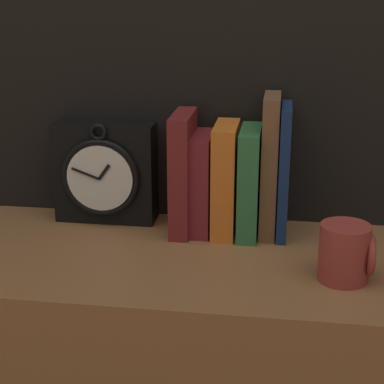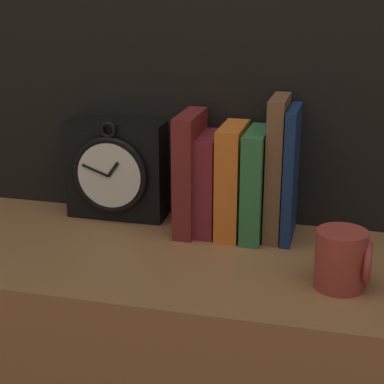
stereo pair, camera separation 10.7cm
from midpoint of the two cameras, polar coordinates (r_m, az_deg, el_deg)
wall_back at (r=1.23m, az=-1.05°, el=16.42°), size 6.00×0.05×2.60m
clock at (r=1.26m, az=-10.17°, el=1.66°), size 0.19×0.08×0.20m
book_slot0_maroon at (r=1.19m, az=-3.38°, el=1.66°), size 0.04×0.13×0.22m
book_slot1_maroon at (r=1.19m, az=-1.55°, el=0.77°), size 0.04×0.12×0.19m
book_slot2_orange at (r=1.18m, az=0.41°, el=1.10°), size 0.04×0.12×0.21m
book_slot3_green at (r=1.18m, az=2.53°, el=0.84°), size 0.04×0.13×0.20m
book_slot4_brown at (r=1.17m, az=4.35°, el=2.28°), size 0.03×0.11×0.26m
book_slot5_navy at (r=1.17m, az=5.62°, el=1.78°), size 0.02×0.12×0.24m
mug at (r=1.03m, az=10.67°, el=-5.40°), size 0.09×0.08×0.09m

